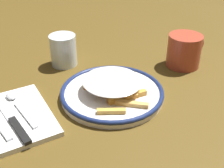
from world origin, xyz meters
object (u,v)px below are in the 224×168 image
spoon (16,103)px  water_glass (63,50)px  coffee_mug (184,51)px  fries_heap (113,84)px  knife (12,120)px  napkin (10,119)px  plate (112,93)px

spoon → water_glass: bearing=38.4°
spoon → coffee_mug: coffee_mug is taller
spoon → coffee_mug: 0.47m
fries_heap → knife: fries_heap is taller
coffee_mug → spoon: bearing=174.7°
napkin → knife: (0.00, -0.02, 0.01)m
napkin → spoon: size_ratio=1.33×
fries_heap → water_glass: (-0.03, 0.21, 0.01)m
coffee_mug → water_glass: bearing=147.0°
plate → fries_heap: 0.02m
knife → napkin: bearing=94.0°
plate → fries_heap: bearing=-21.1°
knife → spoon: 0.06m
water_glass → coffee_mug: 0.34m
napkin → spoon: (0.03, 0.03, 0.01)m
plate → knife: bearing=175.4°
fries_heap → napkin: size_ratio=0.99×
spoon → plate: bearing=-19.3°
spoon → napkin: bearing=-125.8°
fries_heap → coffee_mug: size_ratio=1.65×
plate → fries_heap: size_ratio=1.22×
fries_heap → napkin: 0.24m
plate → water_glass: water_glass is taller
water_glass → napkin: bearing=-139.2°
knife → water_glass: bearing=43.9°
spoon → water_glass: (0.18, 0.14, 0.03)m
fries_heap → coffee_mug: bearing=6.6°
plate → water_glass: size_ratio=2.80×
napkin → plate: bearing=-9.2°
napkin → coffee_mug: 0.49m
water_glass → coffee_mug: size_ratio=0.72×
plate → coffee_mug: 0.26m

